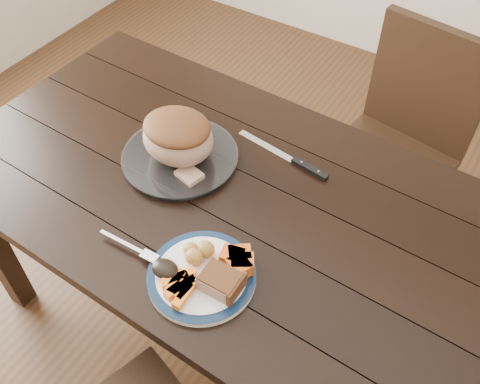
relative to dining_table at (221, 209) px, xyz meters
The scene contains 15 objects.
ground 0.66m from the dining_table, behind, with size 4.00×4.00×0.00m, color #472B16.
dining_table is the anchor object (origin of this frame).
chair_far 0.81m from the dining_table, 67.56° to the left, with size 0.48×0.49×0.93m.
dinner_plate 0.32m from the dining_table, 64.49° to the right, with size 0.27×0.27×0.02m, color white.
plate_rim 0.32m from the dining_table, 64.49° to the right, with size 0.27×0.27×0.02m, color #0B1F3B.
serving_platter 0.19m from the dining_table, 168.88° to the left, with size 0.33×0.33×0.02m, color white.
pork_slice 0.36m from the dining_table, 55.66° to the right, with size 0.09×0.07×0.04m, color tan.
roasted_potatoes 0.29m from the dining_table, 68.31° to the right, with size 0.07×0.08×0.04m.
carrot_batons 0.37m from the dining_table, 70.96° to the right, with size 0.08×0.11×0.02m.
pumpkin_wedges 0.31m from the dining_table, 46.62° to the right, with size 0.10×0.09×0.04m.
dark_mushroom 0.35m from the dining_table, 80.06° to the right, with size 0.07×0.05×0.03m, color black.
fork 0.33m from the dining_table, 101.51° to the right, with size 0.18×0.03×0.00m.
roast_joint 0.24m from the dining_table, 168.88° to the left, with size 0.21×0.18×0.14m, color tan.
cut_slice 0.15m from the dining_table, 165.01° to the right, with size 0.07×0.06×0.02m, color tan.
carving_knife 0.27m from the dining_table, 55.07° to the left, with size 0.32×0.06×0.01m.
Camera 1 is at (0.59, -0.83, 1.86)m, focal length 40.00 mm.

